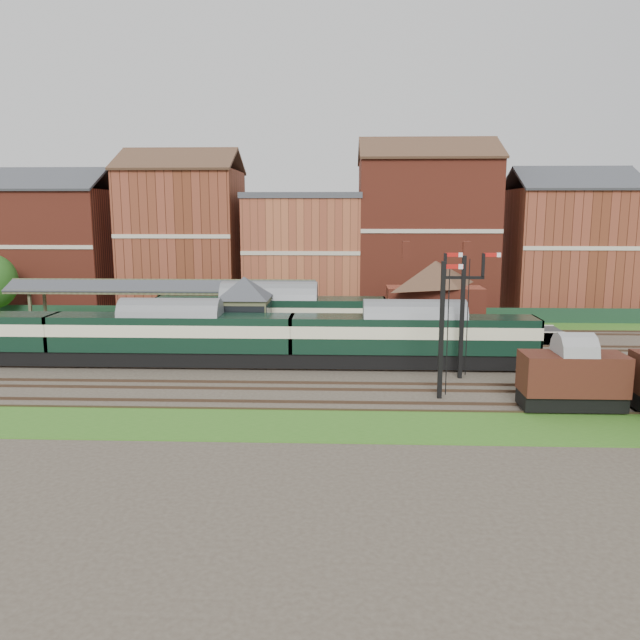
{
  "coord_description": "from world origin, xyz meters",
  "views": [
    {
      "loc": [
        4.37,
        -42.35,
        10.83
      ],
      "look_at": [
        2.67,
        2.0,
        3.0
      ],
      "focal_mm": 35.0,
      "sensor_mm": 36.0,
      "label": 1
    }
  ],
  "objects_px": {
    "semaphore_bracket": "(463,308)",
    "goods_van_a": "(572,377)",
    "dmu_train": "(172,334)",
    "signal_box": "(245,314)",
    "platform_railcar": "(270,316)"
  },
  "relations": [
    {
      "from": "semaphore_bracket",
      "to": "goods_van_a",
      "type": "height_order",
      "value": "semaphore_bracket"
    },
    {
      "from": "dmu_train",
      "to": "semaphore_bracket",
      "type": "bearing_deg",
      "value": -7.23
    },
    {
      "from": "signal_box",
      "to": "semaphore_bracket",
      "type": "xyz_separation_m",
      "value": [
        15.04,
        -5.75,
        1.44
      ]
    },
    {
      "from": "dmu_train",
      "to": "platform_railcar",
      "type": "xyz_separation_m",
      "value": [
        6.13,
        6.5,
        0.19
      ]
    },
    {
      "from": "dmu_train",
      "to": "goods_van_a",
      "type": "relative_size",
      "value": 9.24
    },
    {
      "from": "signal_box",
      "to": "dmu_train",
      "type": "relative_size",
      "value": 0.12
    },
    {
      "from": "signal_box",
      "to": "dmu_train",
      "type": "height_order",
      "value": "signal_box"
    },
    {
      "from": "signal_box",
      "to": "semaphore_bracket",
      "type": "distance_m",
      "value": 16.16
    },
    {
      "from": "platform_railcar",
      "to": "goods_van_a",
      "type": "relative_size",
      "value": 3.36
    },
    {
      "from": "dmu_train",
      "to": "goods_van_a",
      "type": "height_order",
      "value": "dmu_train"
    },
    {
      "from": "platform_railcar",
      "to": "dmu_train",
      "type": "bearing_deg",
      "value": -133.34
    },
    {
      "from": "signal_box",
      "to": "dmu_train",
      "type": "distance_m",
      "value": 5.75
    },
    {
      "from": "dmu_train",
      "to": "platform_railcar",
      "type": "height_order",
      "value": "platform_railcar"
    },
    {
      "from": "semaphore_bracket",
      "to": "platform_railcar",
      "type": "relative_size",
      "value": 0.44
    },
    {
      "from": "signal_box",
      "to": "platform_railcar",
      "type": "bearing_deg",
      "value": 65.55
    }
  ]
}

